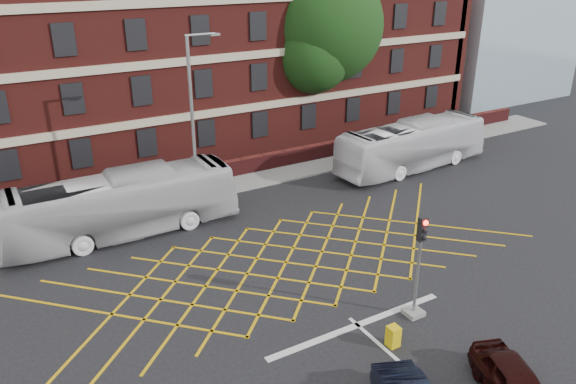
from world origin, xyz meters
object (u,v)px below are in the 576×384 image
car_maroon (515,384)px  utility_cabinet (393,336)px  bus_left (121,205)px  traffic_light_near (417,276)px  deciduous_tree (325,33)px  bus_right (412,145)px  street_lamp (196,154)px

car_maroon → utility_cabinet: (-1.55, 4.04, -0.25)m
bus_left → traffic_light_near: size_ratio=2.73×
bus_left → traffic_light_near: traffic_light_near is taller
bus_left → deciduous_tree: bearing=-64.2°
utility_cabinet → traffic_light_near: bearing=28.4°
bus_right → utility_cabinet: bus_right is taller
car_maroon → bus_right: bearing=77.4°
traffic_light_near → street_lamp: 13.94m
utility_cabinet → bus_right: bearing=46.4°
deciduous_tree → street_lamp: bearing=-149.8°
deciduous_tree → street_lamp: deciduous_tree is taller
deciduous_tree → street_lamp: size_ratio=1.32×
deciduous_tree → utility_cabinet: size_ratio=15.42×
traffic_light_near → bus_right: bearing=48.7°
bus_right → car_maroon: (-11.41, -17.63, -0.92)m
bus_right → traffic_light_near: size_ratio=2.65×
deciduous_tree → street_lamp: 16.00m
car_maroon → traffic_light_near: size_ratio=0.90×
bus_left → traffic_light_near: (7.99, -12.70, 0.14)m
bus_left → bus_right: bearing=-90.2°
bus_left → deciduous_tree: (17.64, 8.40, 6.19)m
car_maroon → deciduous_tree: deciduous_tree is taller
car_maroon → utility_cabinet: size_ratio=4.73×
deciduous_tree → utility_cabinet: deciduous_tree is taller
bus_right → traffic_light_near: 16.68m
deciduous_tree → utility_cabinet: bearing=-117.6°
bus_left → street_lamp: (4.36, 0.67, 1.71)m
bus_left → deciduous_tree: 20.49m
bus_left → car_maroon: 19.37m
car_maroon → street_lamp: street_lamp is taller
car_maroon → street_lamp: 18.93m
deciduous_tree → utility_cabinet: (-11.60, -22.16, -7.41)m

